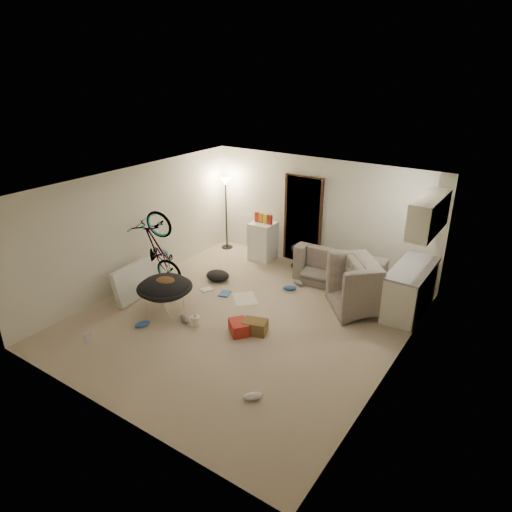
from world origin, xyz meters
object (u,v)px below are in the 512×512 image
Objects in this scene: kitchen_counter at (410,290)px; floor_lamp at (226,198)px; sofa at (342,270)px; drink_case_b at (239,327)px; bicycle at (160,265)px; tv_box at (135,281)px; drink_case_a at (255,327)px; juicer at (196,320)px; saucer_chair at (165,292)px; mini_fridge at (263,241)px; armchair at (372,291)px.

floor_lamp is at bearing 172.34° from kitchen_counter.
sofa reaches higher than drink_case_b.
tv_box is at bearing 171.05° from bicycle.
sofa is 4.74× the size of drink_case_a.
kitchen_counter reaches higher than juicer.
tv_box is (-3.15, -2.97, 0.07)m from sofa.
floor_lamp is 7.41× the size of juicer.
floor_lamp is 0.92× the size of sofa.
bicycle reaches higher than saucer_chair.
floor_lamp reaches higher than mini_fridge.
mini_fridge is 3.77× the size of juicer.
mini_fridge is 2.35× the size of drink_case_b.
saucer_chair reaches higher than sofa.
saucer_chair is (1.05, -3.27, -0.87)m from floor_lamp.
kitchen_counter is at bearing 41.29° from juicer.
drink_case_b is 0.84m from juicer.
drink_case_a is 0.29m from drink_case_b.
sofa is 2.75m from drink_case_a.
drink_case_b is (2.61, -3.09, -1.19)m from floor_lamp.
juicer is at bearing 93.79° from armchair.
floor_lamp reaches higher than drink_case_b.
bicycle reaches higher than sofa.
kitchen_counter is 5.36m from tv_box.
saucer_chair is 1.85m from drink_case_a.
tv_box is at bearing -138.80° from drink_case_b.
bicycle is at bearing 83.21° from tv_box.
mini_fridge is at bearing 103.16° from drink_case_a.
floor_lamp is 2.60m from bicycle.
mini_fridge reaches higher than drink_case_a.
sofa is at bearing 64.98° from juicer.
kitchen_counter reaches higher than sofa.
drink_case_b is at bearing 73.50° from sofa.
floor_lamp is 3.31m from tv_box.
kitchen_counter is 3.83× the size of drink_case_b.
bicycle is 7.07× the size of juicer.
juicer is at bearing -125.43° from bicycle.
drink_case_a is at bearing 104.46° from armchair.
drink_case_a reaches higher than drink_case_b.
juicer reaches higher than drink_case_a.
sofa is 3.43m from juicer.
juicer reaches higher than drink_case_b.
armchair reaches higher than sofa.
bicycle is at bearing 152.87° from drink_case_a.
floor_lamp reaches higher than juicer.
drink_case_b is (-0.23, -0.17, -0.00)m from drink_case_a.
sofa is 2.96m from drink_case_b.
drink_case_b is (1.56, 0.18, -0.32)m from saucer_chair.
bicycle is at bearing 69.55° from armchair.
drink_case_a is (-1.38, -1.97, -0.26)m from armchair.
armchair is (4.21, -0.95, -0.93)m from floor_lamp.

